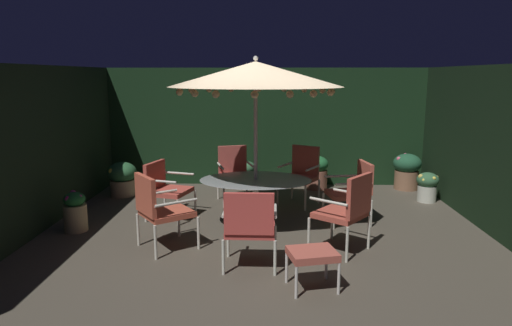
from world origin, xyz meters
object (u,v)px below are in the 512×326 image
patio_chair_northeast (159,207)px  potted_plant_left_near (317,171)px  patio_umbrella (256,74)px  potted_plant_left_far (407,170)px  patio_chair_north (165,186)px  patio_chair_south (354,188)px  patio_dining_table (256,189)px  ottoman_footrest (312,255)px  patio_chair_east (250,224)px  patio_chair_southeast (347,207)px  potted_plant_back_center (75,211)px  potted_plant_right_far (427,186)px  potted_plant_back_right (122,178)px  patio_chair_southwest (302,172)px  patio_chair_west (234,170)px  potted_plant_front_corner (246,174)px

patio_chair_northeast → potted_plant_left_near: 4.13m
patio_umbrella → potted_plant_left_far: bearing=39.4°
patio_chair_north → patio_chair_south: 2.98m
patio_dining_table → potted_plant_left_near: size_ratio=2.49×
patio_chair_south → ottoman_footrest: (-0.84, -2.28, -0.17)m
patio_chair_east → patio_chair_southeast: size_ratio=0.93×
patio_chair_northeast → potted_plant_left_far: bearing=38.7°
patio_chair_northeast → patio_chair_south: patio_chair_northeast is taller
potted_plant_back_center → potted_plant_right_far: bearing=17.1°
patio_chair_northeast → patio_chair_north: bearing=99.8°
potted_plant_back_right → patio_chair_northeast: bearing=-63.2°
patio_dining_table → patio_chair_southwest: patio_chair_southwest is taller
patio_chair_southwest → potted_plant_left_far: (2.20, 1.12, -0.19)m
patio_chair_west → potted_plant_left_near: bearing=30.8°
potted_plant_front_corner → potted_plant_right_far: size_ratio=1.03×
patio_chair_north → patio_chair_east: bearing=-53.7°
potted_plant_back_right → potted_plant_left_far: potted_plant_left_far is taller
patio_chair_west → potted_plant_right_far: (3.50, 0.04, -0.27)m
ottoman_footrest → patio_dining_table: bearing=108.4°
patio_chair_south → potted_plant_front_corner: patio_chair_south is taller
patio_chair_west → potted_plant_right_far: size_ratio=1.84×
patio_chair_south → patio_chair_southwest: size_ratio=0.93×
patio_chair_southeast → potted_plant_right_far: bearing=52.9°
patio_umbrella → patio_chair_northeast: patio_umbrella is taller
patio_chair_north → patio_umbrella: bearing=-16.4°
patio_dining_table → patio_chair_west: bearing=106.2°
patio_chair_east → potted_plant_left_near: (1.18, 3.96, -0.21)m
patio_chair_northeast → potted_plant_left_far: patio_chair_northeast is taller
patio_chair_northeast → potted_plant_front_corner: 3.51m
patio_chair_northeast → potted_plant_left_far: size_ratio=1.41×
patio_umbrella → patio_chair_north: size_ratio=2.80×
patio_chair_south → patio_chair_north: bearing=177.0°
patio_chair_southeast → patio_chair_south: (0.30, 1.23, -0.05)m
patio_chair_north → patio_chair_west: bearing=45.2°
patio_chair_southeast → patio_chair_south: bearing=76.1°
ottoman_footrest → potted_plant_left_far: (2.31, 4.45, 0.02)m
potted_plant_right_far → potted_plant_back_center: bearing=-162.9°
patio_umbrella → potted_plant_back_center: patio_umbrella is taller
patio_chair_west → potted_plant_back_center: bearing=-142.1°
patio_chair_east → patio_chair_north: bearing=126.3°
patio_chair_southeast → patio_chair_west: size_ratio=1.05×
potted_plant_back_center → patio_chair_northeast: bearing=-25.5°
patio_umbrella → potted_plant_front_corner: 3.15m
patio_chair_southwest → potted_plant_right_far: bearing=4.6°
patio_chair_east → patio_chair_west: patio_chair_west is taller
patio_chair_east → patio_chair_south: size_ratio=1.02×
patio_chair_southeast → patio_chair_west: (-1.64, 2.43, -0.04)m
patio_chair_northeast → patio_chair_west: size_ratio=1.02×
patio_dining_table → patio_chair_southeast: bearing=-38.5°
patio_umbrella → patio_chair_southeast: patio_umbrella is taller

